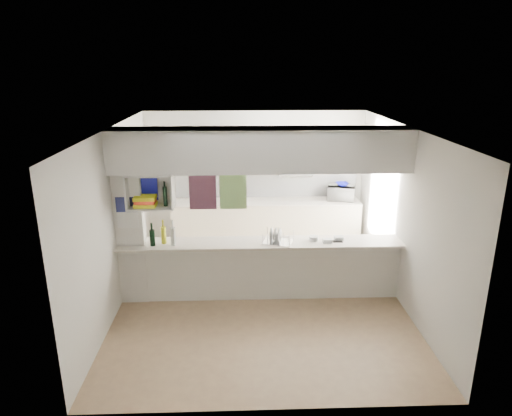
{
  "coord_description": "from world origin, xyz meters",
  "views": [
    {
      "loc": [
        -0.3,
        -6.28,
        3.45
      ],
      "look_at": [
        -0.05,
        0.5,
        1.29
      ],
      "focal_mm": 32.0,
      "sensor_mm": 36.0,
      "label": 1
    }
  ],
  "objects_px": {
    "dish_rack": "(278,237)",
    "microwave": "(341,193)",
    "bowl": "(342,184)",
    "wine_bottles": "(163,236)"
  },
  "relations": [
    {
      "from": "bowl",
      "to": "dish_rack",
      "type": "bearing_deg",
      "value": -123.33
    },
    {
      "from": "dish_rack",
      "to": "microwave",
      "type": "bearing_deg",
      "value": 74.53
    },
    {
      "from": "microwave",
      "to": "dish_rack",
      "type": "relative_size",
      "value": 1.02
    },
    {
      "from": "wine_bottles",
      "to": "microwave",
      "type": "bearing_deg",
      "value": 35.2
    },
    {
      "from": "microwave",
      "to": "bowl",
      "type": "xyz_separation_m",
      "value": [
        0.01,
        0.01,
        0.17
      ]
    },
    {
      "from": "microwave",
      "to": "dish_rack",
      "type": "bearing_deg",
      "value": 71.17
    },
    {
      "from": "microwave",
      "to": "wine_bottles",
      "type": "bearing_deg",
      "value": 49.55
    },
    {
      "from": "microwave",
      "to": "dish_rack",
      "type": "xyz_separation_m",
      "value": [
        -1.4,
        -2.14,
        -0.05
      ]
    },
    {
      "from": "microwave",
      "to": "bowl",
      "type": "distance_m",
      "value": 0.17
    },
    {
      "from": "bowl",
      "to": "dish_rack",
      "type": "xyz_separation_m",
      "value": [
        -1.41,
        -2.14,
        -0.22
      ]
    }
  ]
}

